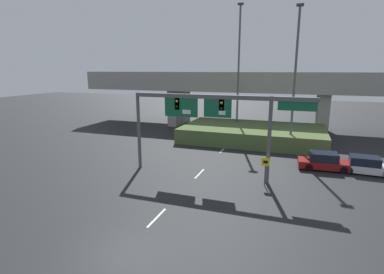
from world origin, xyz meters
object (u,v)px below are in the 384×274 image
Objects in this scene: speed_limit_sign at (265,167)px; highway_light_pole_far at (295,77)px; parked_sedan_near_right at (324,162)px; highway_light_pole_near at (239,69)px; parked_sedan_mid_right at (365,166)px; signal_gantry at (210,112)px.

highway_light_pole_far is (1.42, 11.11, 6.27)m from speed_limit_sign.
highway_light_pole_far reaches higher than parked_sedan_near_right.
parked_sedan_mid_right is at bearing -41.59° from highway_light_pole_near.
highway_light_pole_far is at bearing 140.50° from parked_sedan_mid_right.
speed_limit_sign is 0.13× the size of highway_light_pole_near.
highway_light_pole_far is at bearing 114.56° from parked_sedan_near_right.
highway_light_pole_near is (-1.10, 16.63, 3.31)m from signal_gantry.
speed_limit_sign is 9.44m from parked_sedan_mid_right.
highway_light_pole_near is 3.73× the size of parked_sedan_mid_right.
parked_sedan_near_right is at bearing 51.31° from speed_limit_sign.
speed_limit_sign reaches higher than parked_sedan_near_right.
highway_light_pole_far is at bearing 60.71° from signal_gantry.
signal_gantry is 0.87× the size of highway_light_pole_near.
parked_sedan_near_right is at bearing -49.50° from highway_light_pole_near.
signal_gantry is at bearing -119.29° from highway_light_pole_far.
speed_limit_sign is 19.47m from highway_light_pole_near.
highway_light_pole_near reaches higher than highway_light_pole_far.
highway_light_pole_far is 3.27× the size of parked_sedan_near_right.
signal_gantry reaches higher than parked_sedan_mid_right.
parked_sedan_near_right is 1.02× the size of parked_sedan_mid_right.
highway_light_pole_near is at bearing 138.74° from highway_light_pole_far.
highway_light_pole_near is 9.33m from highway_light_pole_far.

